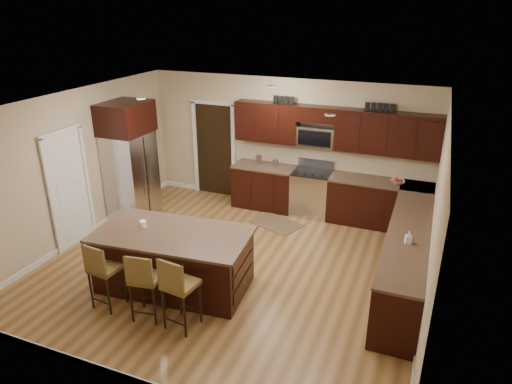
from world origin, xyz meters
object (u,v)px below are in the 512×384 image
at_px(island, 174,261).
at_px(refrigerator, 130,160).
at_px(stool_right, 177,286).
at_px(stool_mid, 144,279).
at_px(stool_left, 102,269).
at_px(range, 312,193).

relative_size(island, refrigerator, 1.02).
distance_m(stool_right, refrigerator, 3.81).
bearing_deg(stool_mid, stool_left, 170.78).
bearing_deg(stool_right, stool_mid, -172.86).
relative_size(stool_mid, refrigerator, 0.44).
height_order(stool_left, stool_mid, stool_mid).
distance_m(range, refrigerator, 3.68).
xyz_separation_m(island, stool_left, (-0.63, -0.84, 0.21)).
xyz_separation_m(stool_left, refrigerator, (-1.43, 2.69, 0.56)).
bearing_deg(stool_right, island, 131.94).
relative_size(island, stool_left, 2.32).
relative_size(range, stool_right, 1.03).
bearing_deg(refrigerator, stool_right, -45.64).
relative_size(range, island, 0.46).
bearing_deg(range, stool_mid, -105.95).
bearing_deg(stool_mid, range, 64.80).
bearing_deg(island, refrigerator, 132.67).
bearing_deg(refrigerator, stool_left, -62.07).
xyz_separation_m(range, island, (-1.24, -3.30, -0.04)).
relative_size(stool_right, refrigerator, 0.46).
bearing_deg(stool_mid, refrigerator, 118.89).
relative_size(range, stool_left, 1.08).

